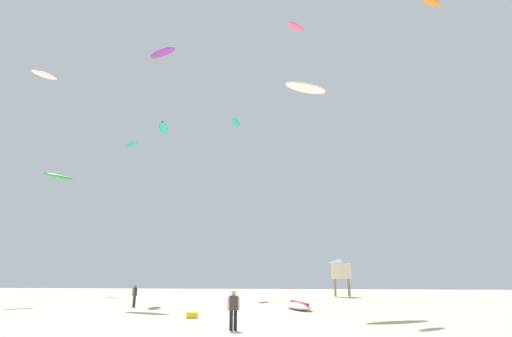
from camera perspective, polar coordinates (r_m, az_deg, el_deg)
name	(u,v)px	position (r m, az deg, el deg)	size (l,w,h in m)	color
person_foreground	(233,307)	(18.09, -3.19, -18.80)	(0.50, 0.36, 1.61)	black
person_midground	(135,294)	(32.62, -16.66, -16.51)	(0.36, 0.52, 1.58)	#2D2D33
kite_grounded_near	(299,306)	(29.20, 6.09, -18.60)	(2.46, 4.59, 0.55)	white
lifeguard_tower	(341,268)	(47.63, 11.85, -13.54)	(2.30, 2.30, 4.15)	#8C704C
cooler_box	(192,315)	(23.43, -8.94, -19.67)	(0.56, 0.36, 0.32)	yellow
kite_aloft_0	(306,88)	(35.40, 7.05, 11.16)	(4.00, 3.04, 0.68)	white
kite_aloft_1	(236,122)	(53.31, -2.88, 6.49)	(1.09, 3.08, 0.46)	#19B29E
kite_aloft_2	(163,53)	(50.46, -12.97, 15.57)	(3.99, 2.75, 0.47)	purple
kite_aloft_3	(58,177)	(41.33, -25.99, -1.03)	(2.03, 2.93, 0.34)	green
kite_aloft_4	(132,144)	(63.07, -17.05, 3.25)	(2.96, 2.55, 0.44)	#19B29E
kite_aloft_5	(163,128)	(44.32, -12.91, 5.52)	(1.98, 3.62, 0.62)	#19B29E
kite_aloft_6	(296,27)	(39.74, 5.68, 19.14)	(1.88, 1.93, 0.51)	#E5598C
kite_aloft_7	(45,75)	(44.80, -27.55, 11.57)	(1.92, 2.38, 0.46)	white
kite_aloft_8	(432,2)	(43.76, 23.46, 20.64)	(2.28, 1.83, 0.46)	orange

